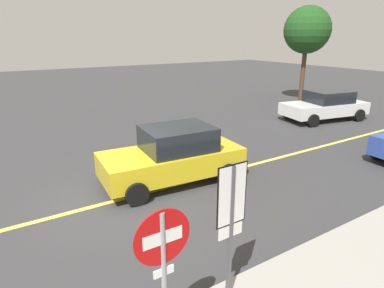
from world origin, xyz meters
name	(u,v)px	position (x,y,z in m)	size (l,w,h in m)	color
ground_plane	(125,198)	(0.00, 0.00, 0.00)	(80.00, 80.00, 0.00)	#38383A
lane_marking_centre	(213,175)	(3.00, 0.00, 0.01)	(28.00, 0.16, 0.01)	#E0D14C
stop_sign	(163,262)	(-1.22, -4.79, 1.60)	(0.76, 0.07, 2.34)	gray
speed_limit_sign	(231,211)	(0.10, -4.46, 1.76)	(0.54, 0.06, 2.52)	#4C4C51
car_yellow_behind_van	(173,155)	(1.71, 0.29, 0.85)	(4.33, 2.30, 1.71)	gold
car_white_mid_road	(325,105)	(12.29, 2.86, 0.79)	(4.71, 2.72, 1.55)	white
tree_left_verge	(307,30)	(15.49, 7.19, 4.60)	(3.00, 3.00, 6.14)	#513823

